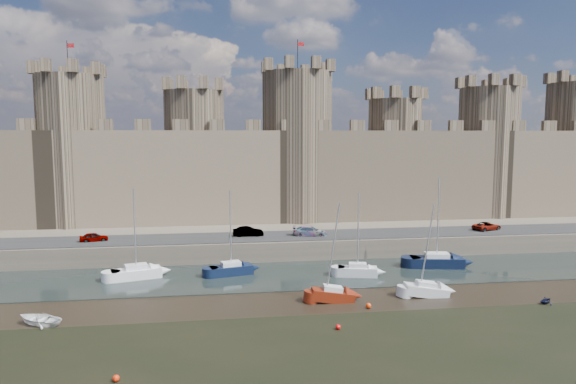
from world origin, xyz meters
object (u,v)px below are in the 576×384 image
Objects in this scene: sailboat_2 at (358,270)px; sailboat_4 at (333,294)px; sailboat_1 at (231,269)px; sailboat_0 at (136,272)px; sailboat_3 at (437,261)px; car_0 at (94,237)px; sailboat_5 at (426,289)px; car_1 at (248,232)px; car_2 at (310,231)px; car_3 at (487,226)px.

sailboat_4 is (-4.69, -8.01, -0.06)m from sailboat_2.
sailboat_1 reaches higher than sailboat_4.
sailboat_0 is 24.61m from sailboat_2.
sailboat_3 is (10.50, 2.55, 0.06)m from sailboat_2.
car_0 is 40.64m from sailboat_5.
sailboat_1 is 14.08m from sailboat_4.
sailboat_4 is at bearing -162.04° from car_1.
sailboat_1 is at bearing 139.43° from car_2.
sailboat_4 reaches higher than sailboat_2.
sailboat_1 is at bearing -169.70° from sailboat_3.
car_3 is at bearing 38.93° from sailboat_4.
sailboat_0 is 0.92× the size of sailboat_3.
car_3 is 25.03m from sailboat_2.
sailboat_2 is 9.08m from sailboat_5.
sailboat_3 reaches higher than sailboat_1.
sailboat_5 is (-5.67, -10.24, -0.15)m from sailboat_3.
sailboat_1 reaches higher than car_3.
car_1 is 0.37× the size of sailboat_3.
car_0 is at bearing 99.64° from car_2.
sailboat_3 reaches higher than sailboat_5.
sailboat_4 is (9.38, -10.50, -0.06)m from sailboat_1.
sailboat_4 is (-26.66, -19.78, -2.38)m from car_3.
car_0 is 11.32m from sailboat_0.
car_2 is (27.55, -0.24, 0.07)m from car_0.
sailboat_2 is (3.38, -11.24, -2.39)m from car_2.
sailboat_3 is (41.42, -8.93, -2.26)m from car_0.
sailboat_2 is 1.02× the size of sailboat_5.
sailboat_1 is at bearing 134.15° from sailboat_4.
sailboat_4 is (6.83, -20.06, -2.45)m from car_1.
sailboat_0 is 1.04× the size of sailboat_4.
sailboat_2 is at bearing -153.12° from car_2.
sailboat_3 reaches higher than car_1.
car_0 is 52.89m from car_3.
sailboat_0 is (-21.11, -8.78, -2.38)m from car_2.
sailboat_1 is at bearing 164.21° from car_1.
car_2 is at bearing 71.28° from car_3.
sailboat_2 is at bearing -123.51° from car_0.
car_3 is 26.04m from sailboat_5.
sailboat_1 is (16.85, -8.99, -2.31)m from car_0.
car_2 is (8.14, -0.81, -0.01)m from car_1.
car_2 is 0.47× the size of sailboat_4.
sailboat_3 reaches higher than sailboat_4.
sailboat_2 reaches higher than car_3.
sailboat_2 reaches higher than car_2.
car_0 is at bearing 145.76° from sailboat_4.
sailboat_0 is 1.06× the size of sailboat_2.
sailboat_0 reaches higher than sailboat_5.
sailboat_1 is (-36.04, -9.28, -2.33)m from car_3.
sailboat_0 reaches higher than car_1.
sailboat_3 is at bearing 37.16° from sailboat_4.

